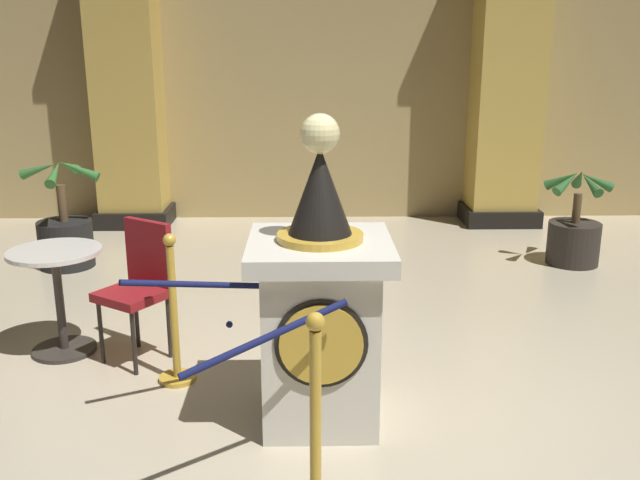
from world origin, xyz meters
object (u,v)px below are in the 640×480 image
object	(u,v)px
stanchion_far	(316,462)
potted_palm_right	(574,235)
cafe_table	(58,287)
stanchion_near	(175,331)
pedestal_clock	(320,309)
potted_palm_left	(66,235)
cafe_chair_red	(140,279)

from	to	relation	value
stanchion_far	potted_palm_right	distance (m)	4.73
stanchion_far	cafe_table	bearing A→B (deg)	131.83
stanchion_near	cafe_table	size ratio (longest dim) A/B	1.31
pedestal_clock	stanchion_far	xyz separation A→B (m)	(-0.04, -1.02, -0.30)
stanchion_near	stanchion_far	bearing A→B (deg)	-59.77
potted_palm_right	cafe_table	distance (m)	4.80
stanchion_far	potted_palm_left	world-z (taller)	potted_palm_left
potted_palm_right	cafe_chair_red	size ratio (longest dim) A/B	1.02
potted_palm_left	potted_palm_right	xyz separation A→B (m)	(4.99, -0.00, -0.02)
potted_palm_right	cafe_chair_red	distance (m)	4.31
potted_palm_left	cafe_chair_red	world-z (taller)	potted_palm_left
pedestal_clock	potted_palm_left	distance (m)	3.82
stanchion_far	cafe_chair_red	xyz separation A→B (m)	(-1.17, 1.88, 0.20)
cafe_chair_red	stanchion_near	bearing A→B (deg)	-52.13
pedestal_clock	cafe_table	world-z (taller)	pedestal_clock
stanchion_far	potted_palm_right	bearing A→B (deg)	56.61
potted_palm_right	cafe_table	size ratio (longest dim) A/B	1.30
potted_palm_right	cafe_chair_red	xyz separation A→B (m)	(-3.77, -2.07, 0.28)
pedestal_clock	potted_palm_left	bearing A→B (deg)	129.56
stanchion_far	potted_palm_right	world-z (taller)	stanchion_far
stanchion_near	potted_palm_right	size ratio (longest dim) A/B	1.01
pedestal_clock	cafe_table	xyz separation A→B (m)	(-1.80, 0.94, -0.19)
stanchion_near	stanchion_far	distance (m)	1.74
pedestal_clock	stanchion_near	bearing A→B (deg)	152.29
pedestal_clock	cafe_chair_red	distance (m)	1.48
potted_palm_right	cafe_table	world-z (taller)	potted_palm_right
stanchion_near	cafe_chair_red	distance (m)	0.53
stanchion_far	potted_palm_right	xyz separation A→B (m)	(2.60, 3.95, -0.08)
potted_palm_left	potted_palm_right	distance (m)	4.99
stanchion_near	potted_palm_right	world-z (taller)	stanchion_near
pedestal_clock	potted_palm_right	bearing A→B (deg)	48.77
stanchion_near	potted_palm_left	bearing A→B (deg)	121.55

